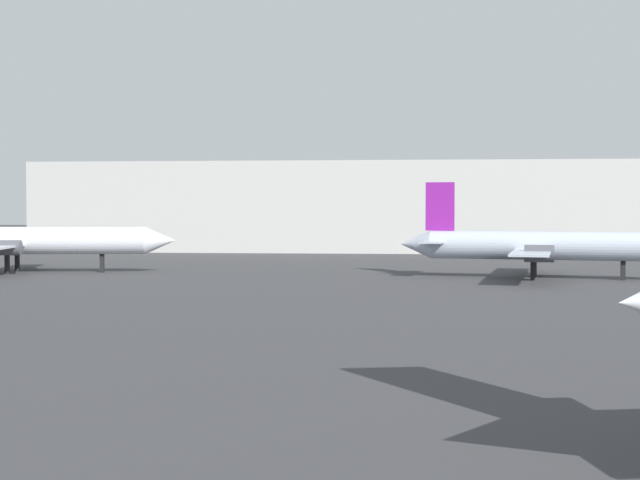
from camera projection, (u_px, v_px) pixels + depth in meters
name	position (u px, v px, depth m)	size (l,w,h in m)	color
airplane_far_left	(542.00, 246.00, 79.36)	(25.79, 21.03, 8.53)	#B2BCCC
airplane_far_right	(21.00, 241.00, 86.48)	(28.93, 18.56, 8.63)	silver
terminal_building	(358.00, 207.00, 132.41)	(91.49, 21.66, 12.60)	#B7B7B2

